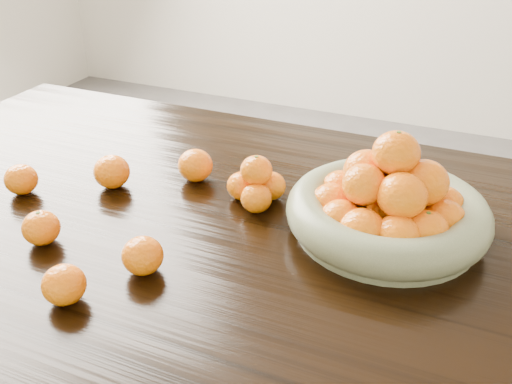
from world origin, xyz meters
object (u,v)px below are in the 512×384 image
at_px(fruit_bowl, 389,206).
at_px(orange_pyramid, 256,185).
at_px(dining_table, 274,265).
at_px(loose_orange_0, 41,228).

height_order(fruit_bowl, orange_pyramid, fruit_bowl).
relative_size(dining_table, loose_orange_0, 29.43).
bearing_deg(loose_orange_0, orange_pyramid, 43.98).
bearing_deg(loose_orange_0, fruit_bowl, 26.61).
height_order(orange_pyramid, loose_orange_0, orange_pyramid).
height_order(dining_table, orange_pyramid, orange_pyramid).
bearing_deg(dining_table, loose_orange_0, -149.68).
distance_m(orange_pyramid, loose_orange_0, 0.41).
relative_size(fruit_bowl, orange_pyramid, 3.08).
distance_m(dining_table, fruit_bowl, 0.25).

